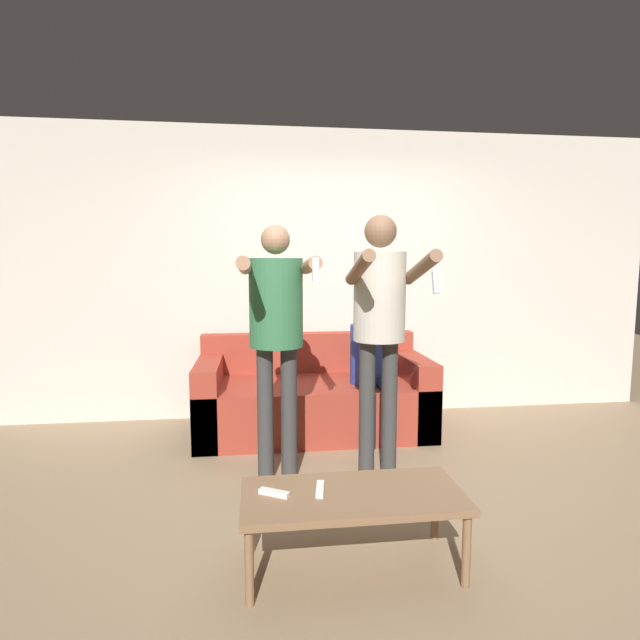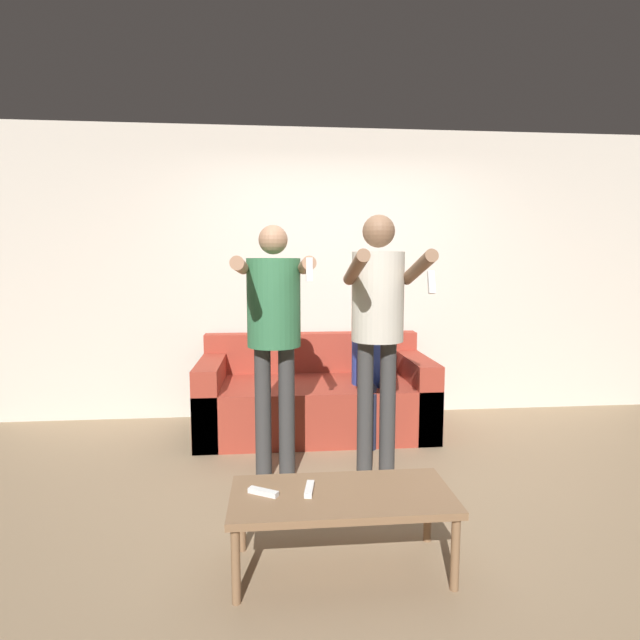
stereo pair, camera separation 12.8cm
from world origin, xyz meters
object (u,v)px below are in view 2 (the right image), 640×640
couch (315,398)px  coffee_table (342,501)px  person_seated (373,362)px  remote_far (309,489)px  person_standing_right (378,312)px  remote_near (263,492)px  person_standing_left (274,319)px

couch → coffee_table: couch is taller
person_seated → coffee_table: bearing=-105.8°
remote_far → person_standing_right: bearing=62.3°
person_seated → remote_near: 1.99m
coffee_table → remote_near: size_ratio=7.10×
couch → remote_near: size_ratio=13.29×
remote_near → person_standing_left: bearing=86.8°
person_standing_left → person_seated: bearing=41.9°
person_standing_right → remote_far: size_ratio=11.59×
person_seated → remote_far: 1.89m
person_standing_left → remote_near: (-0.06, -1.04, -0.70)m
couch → person_seated: size_ratio=1.70×
remote_near → remote_far: bearing=2.9°
couch → person_standing_right: bearing=-69.9°
person_standing_left → coffee_table: (0.31, -1.05, -0.75)m
person_standing_left → remote_far: bearing=-81.1°
remote_far → remote_near: bearing=-177.1°
coffee_table → person_standing_left: bearing=106.5°
person_standing_right → remote_near: 1.48m
person_standing_left → person_seated: (0.82, 0.73, -0.45)m
person_seated → person_standing_right: bearing=-99.2°
person_standing_left → coffee_table: size_ratio=1.63×
couch → person_standing_left: (-0.35, -0.96, 0.81)m
person_standing_right → person_seated: person_standing_right is taller
person_standing_left → remote_far: 1.25m
coffee_table → remote_near: bearing=177.4°
coffee_table → remote_far: (-0.15, 0.03, 0.05)m
person_standing_right → person_standing_left: bearing=-179.9°
person_standing_right → remote_far: bearing=-117.7°
person_standing_left → remote_far: (0.16, -1.02, -0.70)m
person_seated → coffee_table: size_ratio=1.10×
person_standing_left → person_standing_right: (0.70, 0.00, 0.04)m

